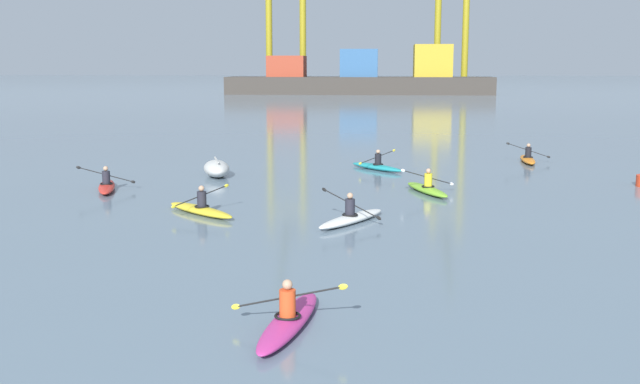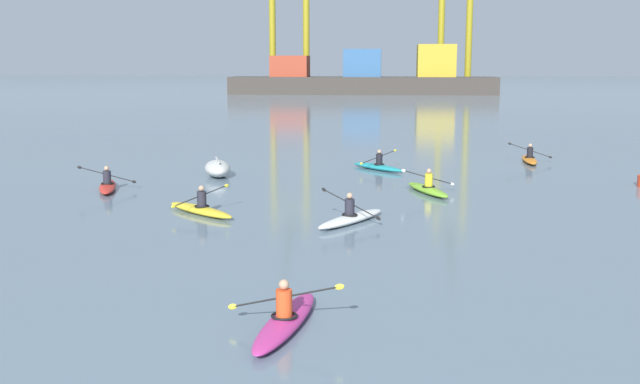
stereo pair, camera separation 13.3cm
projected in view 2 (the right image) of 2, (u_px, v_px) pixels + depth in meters
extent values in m
cube|color=#38332D|center=(362.00, 86.00, 127.54)|extent=(45.65, 8.50, 2.98)
cube|color=#993823|center=(290.00, 66.00, 128.05)|extent=(6.39, 5.95, 3.58)
cube|color=#2D5684|center=(362.00, 63.00, 126.89)|extent=(6.39, 5.95, 4.69)
cube|color=#B29323|center=(436.00, 61.00, 125.76)|extent=(6.39, 5.95, 5.45)
cylinder|color=olive|center=(272.00, 20.00, 135.39)|extent=(1.20, 1.20, 26.29)
cylinder|color=olive|center=(306.00, 20.00, 134.86)|extent=(1.20, 1.20, 26.29)
cylinder|color=olive|center=(442.00, 17.00, 134.25)|extent=(1.20, 1.20, 27.23)
cylinder|color=olive|center=(470.00, 17.00, 133.82)|extent=(1.20, 1.20, 27.23)
ellipsoid|color=beige|center=(218.00, 168.00, 32.21)|extent=(1.81, 2.81, 0.70)
cube|color=beige|center=(217.00, 160.00, 32.15)|extent=(0.62, 1.88, 0.06)
ellipsoid|color=yellow|center=(200.00, 210.00, 24.02)|extent=(2.92, 2.73, 0.26)
torus|color=black|center=(202.00, 206.00, 23.92)|extent=(0.69, 0.69, 0.05)
cylinder|color=#23232D|center=(202.00, 199.00, 23.88)|extent=(0.30, 0.30, 0.50)
sphere|color=tan|center=(201.00, 188.00, 23.83)|extent=(0.19, 0.19, 0.19)
cylinder|color=black|center=(201.00, 196.00, 23.90)|extent=(1.41, 1.55, 0.47)
ellipsoid|color=yellow|center=(174.00, 206.00, 23.25)|extent=(0.16, 0.17, 0.14)
ellipsoid|color=yellow|center=(226.00, 186.00, 24.56)|extent=(0.16, 0.17, 0.14)
ellipsoid|color=#C13384|center=(286.00, 321.00, 13.53)|extent=(1.13, 3.45, 0.26)
torus|color=black|center=(284.00, 316.00, 13.41)|extent=(0.56, 0.56, 0.05)
cylinder|color=#DB471E|center=(284.00, 303.00, 13.37)|extent=(0.30, 0.30, 0.50)
sphere|color=tan|center=(284.00, 284.00, 13.31)|extent=(0.19, 0.19, 0.19)
cylinder|color=black|center=(285.00, 297.00, 13.40)|extent=(2.02, 0.35, 0.57)
ellipsoid|color=yellow|center=(233.00, 307.00, 13.69)|extent=(0.21, 0.07, 0.15)
ellipsoid|color=yellow|center=(339.00, 287.00, 13.12)|extent=(0.21, 0.07, 0.15)
ellipsoid|color=silver|center=(351.00, 219.00, 22.65)|extent=(2.25, 3.23, 0.26)
torus|color=black|center=(350.00, 215.00, 22.55)|extent=(0.67, 0.67, 0.05)
cylinder|color=#23232D|center=(350.00, 207.00, 22.51)|extent=(0.30, 0.30, 0.50)
sphere|color=tan|center=(350.00, 196.00, 22.45)|extent=(0.19, 0.19, 0.19)
cylinder|color=black|center=(351.00, 204.00, 22.53)|extent=(1.74, 1.05, 0.70)
ellipsoid|color=black|center=(324.00, 190.00, 23.05)|extent=(0.20, 0.14, 0.16)
ellipsoid|color=black|center=(378.00, 218.00, 22.02)|extent=(0.20, 0.14, 0.16)
ellipsoid|color=#7ABC2D|center=(427.00, 190.00, 27.98)|extent=(1.77, 3.39, 0.26)
torus|color=black|center=(429.00, 186.00, 27.86)|extent=(0.63, 0.63, 0.05)
cylinder|color=gold|center=(429.00, 180.00, 27.82)|extent=(0.30, 0.30, 0.50)
sphere|color=tan|center=(429.00, 171.00, 27.77)|extent=(0.19, 0.19, 0.19)
cylinder|color=black|center=(428.00, 177.00, 27.85)|extent=(1.90, 0.75, 0.63)
ellipsoid|color=silver|center=(404.00, 171.00, 27.53)|extent=(0.20, 0.11, 0.16)
ellipsoid|color=silver|center=(452.00, 184.00, 28.18)|extent=(0.20, 0.11, 0.16)
ellipsoid|color=orange|center=(529.00, 160.00, 36.97)|extent=(0.82, 3.43, 0.26)
torus|color=black|center=(530.00, 157.00, 36.85)|extent=(0.52, 0.52, 0.05)
cylinder|color=black|center=(530.00, 152.00, 36.81)|extent=(0.30, 0.30, 0.50)
sphere|color=tan|center=(530.00, 145.00, 36.75)|extent=(0.19, 0.19, 0.19)
cylinder|color=black|center=(530.00, 150.00, 36.84)|extent=(2.01, 0.16, 0.68)
ellipsoid|color=black|center=(510.00, 144.00, 36.93)|extent=(0.21, 0.05, 0.16)
ellipsoid|color=black|center=(550.00, 157.00, 36.75)|extent=(0.21, 0.05, 0.16)
ellipsoid|color=teal|center=(378.00, 167.00, 34.28)|extent=(2.69, 2.95, 0.26)
torus|color=black|center=(379.00, 164.00, 34.18)|extent=(0.69, 0.69, 0.05)
cylinder|color=black|center=(379.00, 159.00, 34.14)|extent=(0.30, 0.30, 0.50)
sphere|color=tan|center=(379.00, 152.00, 34.08)|extent=(0.19, 0.19, 0.19)
cylinder|color=black|center=(379.00, 157.00, 34.16)|extent=(1.57, 1.38, 0.50)
ellipsoid|color=yellow|center=(361.00, 164.00, 33.60)|extent=(0.18, 0.16, 0.15)
ellipsoid|color=yellow|center=(395.00, 150.00, 34.72)|extent=(0.18, 0.16, 0.15)
ellipsoid|color=red|center=(108.00, 187.00, 28.71)|extent=(1.64, 3.42, 0.26)
torus|color=black|center=(107.00, 183.00, 28.59)|extent=(0.62, 0.62, 0.05)
cylinder|color=#23232D|center=(107.00, 177.00, 28.55)|extent=(0.30, 0.30, 0.50)
sphere|color=tan|center=(107.00, 168.00, 28.49)|extent=(0.19, 0.19, 0.19)
cylinder|color=black|center=(107.00, 175.00, 28.58)|extent=(1.92, 0.67, 0.66)
ellipsoid|color=black|center=(79.00, 167.00, 28.30)|extent=(0.21, 0.10, 0.16)
ellipsoid|color=black|center=(134.00, 182.00, 28.86)|extent=(0.21, 0.10, 0.16)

